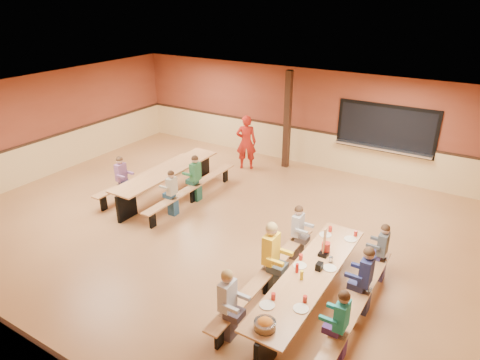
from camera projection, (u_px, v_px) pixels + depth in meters
The scene contains 23 objects.
ground at pixel (210, 228), 10.06m from camera, with size 12.00×12.00×0.00m, color #A26A3D.
room_envelope at pixel (209, 202), 9.78m from camera, with size 12.04×10.04×3.02m.
kitchen_pass_through at pixel (386, 131), 12.06m from camera, with size 2.78×0.28×1.38m.
structural_post at pixel (287, 120), 12.97m from camera, with size 0.18×0.18×3.00m, color black.
cafeteria_table_main at pixel (309, 283), 7.33m from camera, with size 1.91×3.70×0.74m.
cafeteria_table_second at pixel (168, 177), 11.48m from camera, with size 1.91×3.70×0.74m.
seated_child_white_left at pixel (227, 305), 6.67m from camera, with size 0.40×0.32×1.26m, color silver, non-canonical shape.
seated_adult_yellow at pixel (271, 257), 7.76m from camera, with size 0.45×0.37×1.38m, color yellow, non-canonical shape.
seated_child_grey_left at pixel (297, 233), 8.70m from camera, with size 0.36×0.30×1.20m, color #B2B2B2, non-canonical shape.
seated_child_teal_right at pixel (341, 326), 6.30m from camera, with size 0.37×0.30×1.21m, color teal, non-canonical shape.
seated_child_navy_right at pixel (365, 281), 7.22m from camera, with size 0.40×0.33×1.27m, color navy, non-canonical shape.
seated_child_char_right at pixel (382, 253), 8.07m from camera, with size 0.35×0.29×1.18m, color #474C50, non-canonical shape.
seated_child_purple_sec at pixel (122, 179), 11.17m from camera, with size 0.37×0.30×1.21m, color #845383, non-canonical shape.
seated_child_green_sec at pixel (196, 178), 11.17m from camera, with size 0.38×0.31×1.24m, color #2B693D, non-canonical shape.
seated_child_tan_sec at pixel (172, 193), 10.45m from camera, with size 0.34×0.28×1.16m, color #B5AE93, non-canonical shape.
standing_woman at pixel (246, 142), 13.11m from camera, with size 0.62×0.41×1.70m, color #B01E14.
punch_pitcher at pixel (326, 248), 7.74m from camera, with size 0.16×0.16×0.22m, color red.
chip_bowl at pixel (265, 324), 6.03m from camera, with size 0.32×0.32×0.15m, color orange, non-canonical shape.
napkin_dispenser at pixel (319, 266), 7.31m from camera, with size 0.10×0.14×0.13m, color black.
condiment_mustard at pixel (302, 275), 7.05m from camera, with size 0.06×0.06×0.17m, color yellow.
condiment_ketchup at pixel (297, 268), 7.23m from camera, with size 0.06×0.06×0.17m, color #B2140F.
table_paddle at pixel (324, 249), 7.66m from camera, with size 0.16×0.16×0.56m.
place_settings at pixel (310, 270), 7.22m from camera, with size 0.65×3.30×0.11m, color beige, non-canonical shape.
Camera 1 is at (5.18, -7.06, 5.14)m, focal length 32.00 mm.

